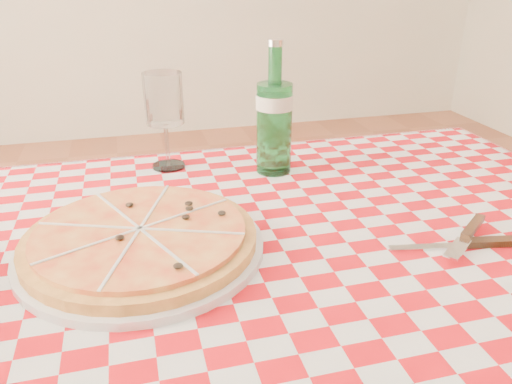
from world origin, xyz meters
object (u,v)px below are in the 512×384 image
pizza_plate (141,237)px  water_bottle (274,109)px  dining_table (277,291)px  wine_glass (165,122)px

pizza_plate → water_bottle: (0.29, 0.26, 0.11)m
dining_table → water_bottle: bearing=74.8°
dining_table → pizza_plate: 0.25m
water_bottle → wine_glass: water_bottle is taller
dining_table → wine_glass: size_ratio=5.89×
wine_glass → pizza_plate: bearing=-102.3°
dining_table → wine_glass: bearing=110.7°
pizza_plate → water_bottle: 0.40m
pizza_plate → dining_table: bearing=-5.6°
water_bottle → wine_glass: 0.23m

